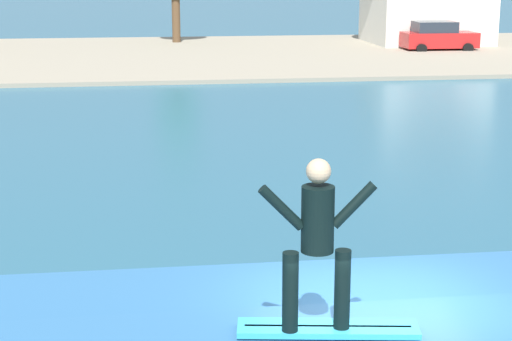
# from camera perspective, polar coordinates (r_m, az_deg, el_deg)

# --- Properties ---
(surfboard) EXTENTS (1.85, 0.66, 0.06)m
(surfboard) POSITION_cam_1_polar(r_m,az_deg,el_deg) (8.69, 4.83, -10.50)
(surfboard) COLOR #33A5CC
(surfboard) RESTS_ON wave_crest
(surfer) EXTENTS (1.16, 0.32, 1.73)m
(surfer) POSITION_cam_1_polar(r_m,az_deg,el_deg) (8.25, 4.13, -4.39)
(surfer) COLOR black
(surfer) RESTS_ON surfboard
(shoreline_bank) EXTENTS (120.00, 22.80, 0.19)m
(shoreline_bank) POSITION_cam_1_polar(r_m,az_deg,el_deg) (49.48, -4.82, 7.70)
(shoreline_bank) COLOR gray
(shoreline_bank) RESTS_ON ground_plane
(car_far_shore) EXTENTS (4.39, 2.24, 1.86)m
(car_far_shore) POSITION_cam_1_polar(r_m,az_deg,el_deg) (52.74, 12.10, 8.75)
(car_far_shore) COLOR red
(car_far_shore) RESTS_ON ground_plane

